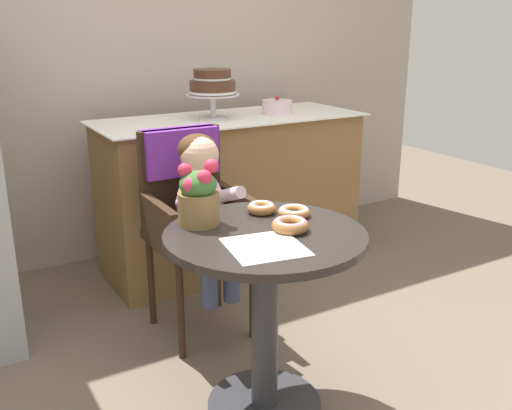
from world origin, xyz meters
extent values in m
plane|color=#6B5B4C|center=(0.00, 0.00, 0.00)|extent=(8.00, 8.00, 0.00)
cube|color=#B2A393|center=(0.00, 1.85, 1.35)|extent=(4.80, 0.10, 2.70)
cylinder|color=#282321|center=(0.00, 0.00, 0.70)|extent=(0.72, 0.72, 0.03)
cylinder|color=#333338|center=(0.00, 0.00, 0.34)|extent=(0.10, 0.10, 0.69)
cylinder|color=#333338|center=(0.00, 0.00, 0.01)|extent=(0.44, 0.44, 0.02)
cube|color=#332114|center=(0.04, 0.65, 0.47)|extent=(0.42, 0.42, 0.04)
cube|color=#332114|center=(0.04, 0.84, 0.72)|extent=(0.40, 0.04, 0.46)
cube|color=#332114|center=(-0.15, 0.65, 0.58)|extent=(0.04, 0.38, 0.18)
cube|color=#332114|center=(0.23, 0.65, 0.58)|extent=(0.04, 0.38, 0.18)
cube|color=#6B2893|center=(0.04, 0.84, 0.84)|extent=(0.36, 0.11, 0.22)
cylinder|color=#332114|center=(-0.14, 0.47, 0.23)|extent=(0.03, 0.03, 0.45)
cylinder|color=#332114|center=(0.22, 0.47, 0.23)|extent=(0.03, 0.03, 0.45)
cylinder|color=#332114|center=(-0.14, 0.83, 0.23)|extent=(0.03, 0.03, 0.45)
cylinder|color=#332114|center=(0.22, 0.83, 0.23)|extent=(0.03, 0.03, 0.45)
ellipsoid|color=silver|center=(0.04, 0.63, 0.64)|extent=(0.22, 0.16, 0.30)
sphere|color=#E0B293|center=(0.04, 0.62, 0.87)|extent=(0.17, 0.17, 0.17)
ellipsoid|color=#4C2D19|center=(0.04, 0.64, 0.89)|extent=(0.17, 0.17, 0.14)
cylinder|color=silver|center=(-0.05, 0.54, 0.69)|extent=(0.08, 0.23, 0.13)
sphere|color=#E0B293|center=(-0.05, 0.47, 0.62)|extent=(0.06, 0.06, 0.06)
cylinder|color=silver|center=(0.14, 0.54, 0.69)|extent=(0.08, 0.23, 0.13)
sphere|color=#E0B293|center=(0.13, 0.47, 0.62)|extent=(0.06, 0.06, 0.06)
cylinder|color=#3F4760|center=(-0.01, 0.55, 0.53)|extent=(0.09, 0.22, 0.09)
cylinder|color=#3F4760|center=(-0.01, 0.44, 0.36)|extent=(0.08, 0.08, 0.26)
cylinder|color=#3F4760|center=(0.10, 0.55, 0.53)|extent=(0.09, 0.22, 0.09)
cylinder|color=#3F4760|center=(0.10, 0.44, 0.36)|extent=(0.08, 0.08, 0.26)
cube|color=white|center=(-0.08, -0.13, 0.72)|extent=(0.28, 0.29, 0.00)
torus|color=#936033|center=(0.08, -0.04, 0.74)|extent=(0.13, 0.13, 0.04)
torus|color=pink|center=(0.08, -0.04, 0.75)|extent=(0.12, 0.12, 0.02)
torus|color=#AD7542|center=(0.18, 0.09, 0.74)|extent=(0.12, 0.12, 0.03)
torus|color=white|center=(0.18, 0.09, 0.75)|extent=(0.11, 0.11, 0.02)
torus|color=#936033|center=(0.10, 0.19, 0.74)|extent=(0.11, 0.11, 0.04)
torus|color=white|center=(0.10, 0.19, 0.75)|extent=(0.10, 0.10, 0.02)
cylinder|color=brown|center=(-0.17, 0.19, 0.78)|extent=(0.15, 0.15, 0.12)
ellipsoid|color=#38662D|center=(-0.17, 0.19, 0.87)|extent=(0.14, 0.14, 0.10)
sphere|color=#D82D4C|center=(-0.11, 0.19, 0.93)|extent=(0.05, 0.05, 0.05)
sphere|color=#D82D4C|center=(-0.16, 0.23, 0.87)|extent=(0.05, 0.05, 0.05)
sphere|color=#D82D4C|center=(-0.20, 0.22, 0.92)|extent=(0.05, 0.05, 0.05)
sphere|color=#D82D4C|center=(-0.20, 0.18, 0.87)|extent=(0.07, 0.07, 0.07)
sphere|color=#D82D4C|center=(-0.16, 0.15, 0.91)|extent=(0.05, 0.05, 0.05)
cube|color=olive|center=(0.55, 1.30, 0.45)|extent=(1.50, 0.56, 0.90)
cube|color=white|center=(0.55, 1.30, 0.90)|extent=(1.56, 0.62, 0.01)
cylinder|color=silver|center=(0.44, 1.30, 0.91)|extent=(0.16, 0.16, 0.01)
cylinder|color=silver|center=(0.44, 1.30, 0.97)|extent=(0.03, 0.03, 0.12)
cylinder|color=silver|center=(0.44, 1.30, 1.03)|extent=(0.30, 0.30, 0.01)
cylinder|color=#4C2D1E|center=(0.44, 1.30, 1.08)|extent=(0.26, 0.25, 0.08)
cylinder|color=white|center=(0.44, 1.30, 1.05)|extent=(0.26, 0.26, 0.01)
cylinder|color=#4C2D1E|center=(0.44, 1.30, 1.14)|extent=(0.21, 0.21, 0.06)
cylinder|color=white|center=(0.44, 1.30, 1.12)|extent=(0.21, 0.21, 0.01)
cylinder|color=silver|center=(0.85, 1.27, 0.94)|extent=(0.18, 0.18, 0.08)
sphere|color=red|center=(0.85, 1.27, 0.99)|extent=(0.02, 0.02, 0.02)
camera|label=1|loc=(-0.99, -1.63, 1.43)|focal=40.71mm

